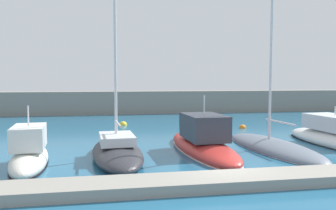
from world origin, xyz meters
TOP-DOWN VIEW (x-y plane):
  - ground_plane at (0.00, 0.00)m, footprint 120.00×120.00m
  - dock_pier at (0.00, -1.48)m, footprint 26.74×1.90m
  - breakwater_seawall at (0.00, 29.97)m, footprint 108.00×3.44m
  - motorboat_ivory_nearest at (-9.23, 3.53)m, footprint 2.40×6.37m
  - sailboat_charcoal_second at (-4.74, 4.25)m, footprint 3.24×8.43m
  - motorboat_red_third at (0.53, 5.33)m, footprint 3.29×10.26m
  - sailboat_slate_fourth at (5.14, 5.17)m, footprint 3.94×10.28m
  - mooring_buoy_orange at (6.89, 14.32)m, footprint 0.66×0.66m
  - mooring_buoy_white at (-11.08, 14.45)m, footprint 0.75×0.75m
  - mooring_buoy_yellow at (-3.78, 18.37)m, footprint 0.75×0.75m

SIDE VIEW (x-z plane):
  - ground_plane at x=0.00m, z-range 0.00..0.00m
  - mooring_buoy_orange at x=6.89m, z-range -0.33..0.33m
  - mooring_buoy_white at x=-11.08m, z-range -0.37..0.37m
  - mooring_buoy_yellow at x=-3.78m, z-range -0.38..0.38m
  - sailboat_slate_fourth at x=5.14m, z-range -9.77..10.22m
  - dock_pier at x=0.00m, z-range 0.00..0.45m
  - sailboat_charcoal_second at x=-4.74m, z-range -6.96..7.94m
  - motorboat_ivory_nearest at x=-9.23m, z-range -1.12..2.31m
  - motorboat_red_third at x=0.53m, z-range -1.30..2.50m
  - breakwater_seawall at x=0.00m, z-range 0.00..2.92m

